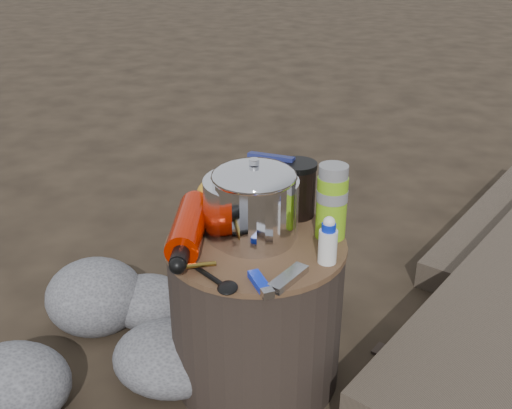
# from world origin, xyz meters

# --- Properties ---
(ground) EXTENTS (60.00, 60.00, 0.00)m
(ground) POSITION_xyz_m (0.00, 0.00, 0.00)
(ground) COLOR black
(ground) RESTS_ON ground
(stump) EXTENTS (0.42, 0.42, 0.38)m
(stump) POSITION_xyz_m (0.00, 0.00, 0.19)
(stump) COLOR black
(stump) RESTS_ON ground
(rock_ring) EXTENTS (0.49, 1.08, 0.21)m
(rock_ring) POSITION_xyz_m (-0.36, -0.26, 0.11)
(rock_ring) COLOR #535358
(rock_ring) RESTS_ON ground
(log_small) EXTENTS (0.70, 1.04, 0.09)m
(log_small) POSITION_xyz_m (0.79, 0.88, 0.04)
(log_small) COLOR #3C3228
(log_small) RESTS_ON ground
(foil_windscreen) EXTENTS (0.22, 0.22, 0.14)m
(foil_windscreen) POSITION_xyz_m (-0.02, 0.05, 0.45)
(foil_windscreen) COLOR silver
(foil_windscreen) RESTS_ON stump
(camping_pot) EXTENTS (0.19, 0.19, 0.19)m
(camping_pot) POSITION_xyz_m (-0.01, 0.02, 0.48)
(camping_pot) COLOR silver
(camping_pot) RESTS_ON stump
(fuel_bottle) EXTENTS (0.10, 0.31, 0.07)m
(fuel_bottle) POSITION_xyz_m (-0.15, -0.02, 0.42)
(fuel_bottle) COLOR #AA1500
(fuel_bottle) RESTS_ON stump
(thermos) EXTENTS (0.07, 0.07, 0.18)m
(thermos) POSITION_xyz_m (0.17, 0.06, 0.47)
(thermos) COLOR #73AF16
(thermos) RESTS_ON stump
(travel_mug) EXTENTS (0.09, 0.09, 0.14)m
(travel_mug) POSITION_xyz_m (0.08, 0.16, 0.45)
(travel_mug) COLOR black
(travel_mug) RESTS_ON stump
(stuff_sack) EXTENTS (0.14, 0.12, 0.10)m
(stuff_sack) POSITION_xyz_m (-0.10, 0.15, 0.43)
(stuff_sack) COLOR #C68A1D
(stuff_sack) RESTS_ON stump
(food_pouch) EXTENTS (0.12, 0.05, 0.15)m
(food_pouch) POSITION_xyz_m (0.01, 0.17, 0.46)
(food_pouch) COLOR navy
(food_pouch) RESTS_ON stump
(lighter) EXTENTS (0.07, 0.09, 0.02)m
(lighter) POSITION_xyz_m (0.03, -0.17, 0.39)
(lighter) COLOR #0A23BA
(lighter) RESTS_ON stump
(multitool) EXTENTS (0.08, 0.11, 0.02)m
(multitool) POSITION_xyz_m (0.09, -0.15, 0.39)
(multitool) COLOR #B2B2B7
(multitool) RESTS_ON stump
(spork) EXTENTS (0.15, 0.13, 0.01)m
(spork) POSITION_xyz_m (-0.09, -0.15, 0.39)
(spork) COLOR black
(spork) RESTS_ON stump
(squeeze_bottle) EXTENTS (0.04, 0.04, 0.10)m
(squeeze_bottle) POSITION_xyz_m (0.16, -0.06, 0.43)
(squeeze_bottle) COLOR silver
(squeeze_bottle) RESTS_ON stump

